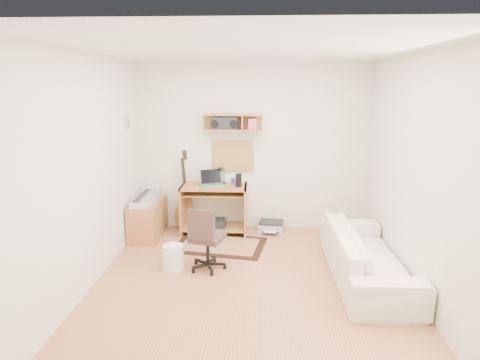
{
  "coord_description": "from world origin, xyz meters",
  "views": [
    {
      "loc": [
        0.09,
        -4.26,
        2.24
      ],
      "look_at": [
        -0.15,
        1.05,
        1.0
      ],
      "focal_mm": 30.38,
      "sensor_mm": 36.0,
      "label": 1
    }
  ],
  "objects_px": {
    "desk": "(214,209)",
    "task_chair": "(208,238)",
    "cabinet": "(148,218)",
    "printer": "(271,226)",
    "sofa": "(367,247)"
  },
  "relations": [
    {
      "from": "desk",
      "to": "printer",
      "type": "relative_size",
      "value": 2.55
    },
    {
      "from": "task_chair",
      "to": "cabinet",
      "type": "bearing_deg",
      "value": 149.88
    },
    {
      "from": "task_chair",
      "to": "sofa",
      "type": "height_order",
      "value": "task_chair"
    },
    {
      "from": "desk",
      "to": "cabinet",
      "type": "height_order",
      "value": "desk"
    },
    {
      "from": "sofa",
      "to": "task_chair",
      "type": "bearing_deg",
      "value": 84.85
    },
    {
      "from": "task_chair",
      "to": "printer",
      "type": "xyz_separation_m",
      "value": [
        0.83,
        1.39,
        -0.33
      ]
    },
    {
      "from": "desk",
      "to": "task_chair",
      "type": "distance_m",
      "value": 1.3
    },
    {
      "from": "task_chair",
      "to": "printer",
      "type": "relative_size",
      "value": 2.1
    },
    {
      "from": "task_chair",
      "to": "cabinet",
      "type": "relative_size",
      "value": 0.91
    },
    {
      "from": "cabinet",
      "to": "sofa",
      "type": "distance_m",
      "value": 3.23
    },
    {
      "from": "desk",
      "to": "task_chair",
      "type": "bearing_deg",
      "value": -87.56
    },
    {
      "from": "cabinet",
      "to": "sofa",
      "type": "height_order",
      "value": "sofa"
    },
    {
      "from": "desk",
      "to": "cabinet",
      "type": "relative_size",
      "value": 1.11
    },
    {
      "from": "printer",
      "to": "sofa",
      "type": "relative_size",
      "value": 0.2
    },
    {
      "from": "cabinet",
      "to": "printer",
      "type": "height_order",
      "value": "cabinet"
    }
  ]
}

